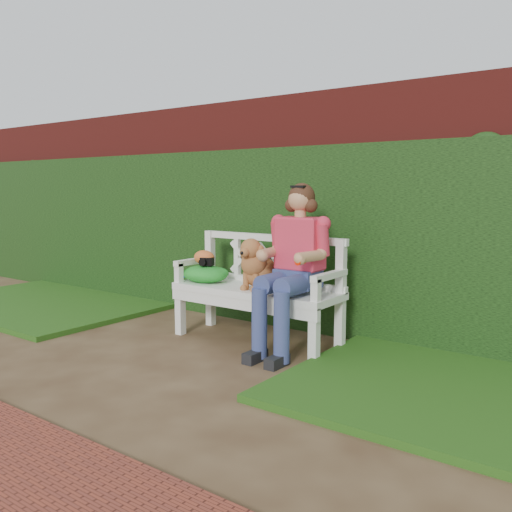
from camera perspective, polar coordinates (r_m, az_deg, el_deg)
The scene contains 12 objects.
ground at distance 4.28m, azimuth -13.01°, elevation -11.04°, with size 60.00×60.00×0.00m, color #412B19.
brick_wall at distance 5.50m, azimuth 1.85°, elevation 4.82°, with size 10.00×0.30×2.20m, color maroon.
ivy_hedge at distance 5.34m, azimuth 0.50°, elevation 2.06°, with size 10.00×0.18×1.70m, color #2A5F1C.
grass_left at distance 6.67m, azimuth -20.70°, elevation -4.55°, with size 2.60×2.00×0.05m, color #15350E.
grass_right at distance 3.83m, azimuth 24.08°, elevation -13.30°, with size 2.60×2.00×0.05m, color #15350E.
garden_bench at distance 4.70m, azimuth -0.00°, elevation -6.18°, with size 1.58×0.60×0.48m, color white, non-canonical shape.
seated_woman at distance 4.37m, azimuth 4.31°, elevation -1.59°, with size 0.56×0.74×1.32m, color #D42E41, non-canonical shape.
dog at distance 4.56m, azimuth 0.25°, elevation -0.71°, with size 0.29×0.40×0.44m, color #9F7239, non-canonical shape.
tennis_racket at distance 4.99m, azimuth -5.18°, elevation -2.46°, with size 0.53×0.22×0.03m, color silver, non-canonical shape.
green_bag at distance 4.93m, azimuth -5.38°, elevation -1.84°, with size 0.45×0.34×0.15m, color #2C881E, non-canonical shape.
camera_item at distance 4.89m, azimuth -5.18°, elevation -0.57°, with size 0.11×0.08×0.07m, color black.
baseball_glove at distance 4.95m, azimuth -5.48°, elevation -0.15°, with size 0.21×0.15×0.13m, color #D2602A.
Camera 1 is at (3.11, -2.64, 1.32)m, focal length 38.00 mm.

